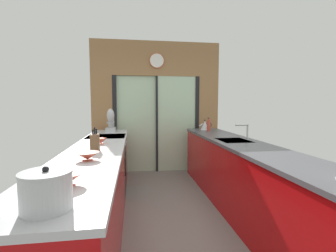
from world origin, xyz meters
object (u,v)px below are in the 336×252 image
object	(u,v)px
oven_range	(107,165)
knife_block	(95,142)
mixing_bowl_near	(67,179)
mixing_bowl_far	(101,141)
mixing_bowl_mid	(88,156)
soap_bottle	(208,125)
stock_pot	(47,191)
kettle	(205,125)
stand_mixer	(111,123)

from	to	relation	value
oven_range	knife_block	distance (m)	1.35
oven_range	mixing_bowl_near	distance (m)	2.36
mixing_bowl_far	mixing_bowl_mid	bearing A→B (deg)	-90.00
oven_range	soap_bottle	world-z (taller)	soap_bottle
mixing_bowl_mid	mixing_bowl_far	bearing A→B (deg)	90.00
mixing_bowl_near	stock_pot	size ratio (longest dim) A/B	0.92
kettle	mixing_bowl_mid	bearing A→B (deg)	-127.84
mixing_bowl_mid	knife_block	distance (m)	0.42
soap_bottle	mixing_bowl_far	bearing A→B (deg)	-146.40
kettle	soap_bottle	distance (m)	0.23
stand_mixer	kettle	xyz separation A→B (m)	(1.78, 0.07, -0.07)
mixing_bowl_mid	soap_bottle	size ratio (longest dim) A/B	0.83
stand_mixer	kettle	size ratio (longest dim) A/B	1.65
mixing_bowl_mid	soap_bottle	xyz separation A→B (m)	(1.78, 2.06, 0.07)
mixing_bowl_near	stock_pot	xyz separation A→B (m)	(-0.00, -0.34, 0.05)
stand_mixer	knife_block	bearing A→B (deg)	-90.00
stock_pot	mixing_bowl_far	bearing A→B (deg)	90.00
knife_block	soap_bottle	xyz separation A→B (m)	(1.78, 1.64, 0.01)
oven_range	mixing_bowl_mid	xyz separation A→B (m)	(0.02, -1.64, 0.50)
stand_mixer	soap_bottle	world-z (taller)	stand_mixer
stock_pot	soap_bottle	bearing A→B (deg)	59.80
mixing_bowl_near	kettle	bearing A→B (deg)	58.88
stock_pot	oven_range	bearing A→B (deg)	90.40
kettle	stand_mixer	bearing A→B (deg)	-177.79
mixing_bowl_mid	soap_bottle	bearing A→B (deg)	49.22
stand_mixer	mixing_bowl_near	bearing A→B (deg)	-90.00
stock_pot	soap_bottle	size ratio (longest dim) A/B	0.94
stand_mixer	stock_pot	distance (m)	3.22
knife_block	stock_pot	size ratio (longest dim) A/B	1.08
oven_range	kettle	size ratio (longest dim) A/B	3.62
knife_block	soap_bottle	bearing A→B (deg)	42.73
knife_block	stock_pot	distance (m)	1.41
mixing_bowl_near	stand_mixer	distance (m)	2.89
soap_bottle	stand_mixer	bearing A→B (deg)	174.80
mixing_bowl_mid	knife_block	size ratio (longest dim) A/B	0.81
oven_range	mixing_bowl_near	xyz separation A→B (m)	(0.02, -2.30, 0.51)
mixing_bowl_far	kettle	distance (m)	2.27
stock_pot	kettle	bearing A→B (deg)	61.56
oven_range	stand_mixer	xyz separation A→B (m)	(0.02, 0.58, 0.63)
mixing_bowl_far	knife_block	world-z (taller)	knife_block
mixing_bowl_mid	mixing_bowl_near	bearing A→B (deg)	-90.00
mixing_bowl_far	stand_mixer	world-z (taller)	stand_mixer
mixing_bowl_far	stock_pot	size ratio (longest dim) A/B	0.62
oven_range	mixing_bowl_near	bearing A→B (deg)	-89.54
mixing_bowl_near	stock_pot	distance (m)	0.34
kettle	oven_range	bearing A→B (deg)	-160.13
mixing_bowl_far	soap_bottle	bearing A→B (deg)	33.60
knife_block	oven_range	bearing A→B (deg)	90.86
mixing_bowl_near	kettle	world-z (taller)	kettle
oven_range	stand_mixer	distance (m)	0.85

